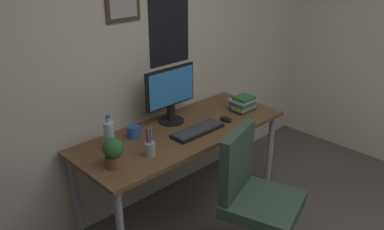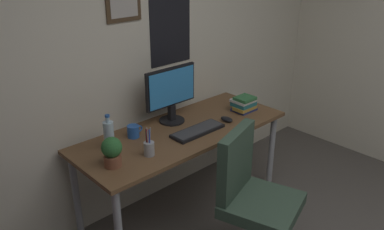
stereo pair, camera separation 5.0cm
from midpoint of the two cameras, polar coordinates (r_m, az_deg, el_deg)
name	(u,v)px [view 1 (the left image)]	position (r m, az deg, el deg)	size (l,w,h in m)	color
wall_back	(136,49)	(3.02, -8.60, 9.42)	(4.40, 0.10, 2.60)	beige
desk	(183,139)	(3.00, -1.81, -3.50)	(1.67, 0.66, 0.74)	brown
office_chair	(253,192)	(2.66, 8.19, -10.97)	(0.58, 0.59, 0.95)	#334738
monitor	(170,93)	(3.01, -3.60, 3.24)	(0.46, 0.20, 0.43)	black
keyboard	(198,131)	(2.92, 0.33, -2.26)	(0.43, 0.15, 0.03)	black
computer_mouse	(226,119)	(3.10, 4.48, -0.58)	(0.06, 0.11, 0.04)	black
water_bottle	(109,136)	(2.69, -12.36, -2.94)	(0.07, 0.07, 0.25)	silver
coffee_mug_near	(133,132)	(2.86, -8.93, -2.40)	(0.12, 0.09, 0.09)	#2659B2
potted_plant	(113,152)	(2.49, -11.89, -5.19)	(0.13, 0.13, 0.20)	brown
pen_cup	(150,148)	(2.60, -6.64, -4.79)	(0.07, 0.07, 0.20)	#9EA0A5
book_stack_left	(243,104)	(3.30, 6.91, 1.65)	(0.20, 0.16, 0.13)	navy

